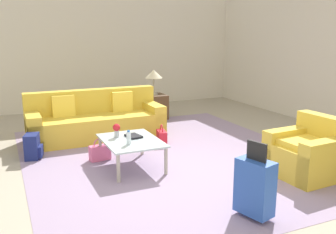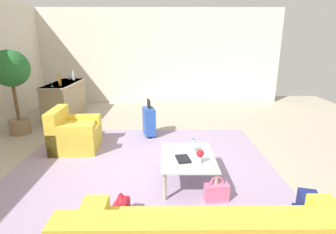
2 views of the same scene
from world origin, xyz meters
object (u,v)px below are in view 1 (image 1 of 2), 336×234
couch (95,122)px  coffee_table (131,143)px  armchair (309,155)px  coffee_table_book (134,136)px  side_table (154,107)px  water_bottle (129,138)px  table_lamp (154,75)px  handbag_red (162,137)px  backpack_navy (33,147)px  suitcase_blue (255,186)px  handbag_pink (100,152)px  flower_vase (117,129)px

couch → coffee_table: bearing=3.2°
armchair → coffee_table_book: bearing=-124.2°
couch → side_table: couch is taller
water_bottle → table_lamp: table_lamp is taller
water_bottle → coffee_table_book: (-0.32, 0.18, -0.08)m
coffee_table_book → handbag_red: 1.15m
armchair → water_bottle: (-1.10, -2.26, 0.22)m
side_table → backpack_navy: side_table is taller
coffee_table → handbag_red: bearing=135.8°
armchair → coffee_table_book: 2.52m
table_lamp → suitcase_blue: table_lamp is taller
side_table → backpack_navy: size_ratio=1.39×
side_table → handbag_red: size_ratio=1.56×
couch → table_lamp: table_lamp is taller
coffee_table → handbag_pink: coffee_table is taller
coffee_table_book → couch: bearing=175.9°
flower_vase → table_lamp: size_ratio=0.36×
side_table → handbag_red: bearing=-18.3°
water_bottle → suitcase_blue: size_ratio=0.24×
coffee_table → side_table: 3.18m
handbag_red → armchair: bearing=30.6°
water_bottle → backpack_navy: (-1.20, -1.19, -0.32)m
handbag_red → backpack_navy: (-0.10, -2.16, 0.06)m
armchair → table_lamp: table_lamp is taller
coffee_table → flower_vase: size_ratio=5.14×
couch → coffee_table: (1.80, 0.10, 0.07)m
couch → coffee_table: couch is taller
coffee_table_book → flower_vase: 0.27m
water_bottle → backpack_navy: 1.72m
table_lamp → handbag_pink: bearing=-38.7°
table_lamp → water_bottle: bearing=-28.1°
suitcase_blue → handbag_red: suitcase_blue is taller
table_lamp → handbag_red: table_lamp is taller
armchair → handbag_pink: 3.09m
armchair → suitcase_blue: size_ratio=1.08×
coffee_table_book → backpack_navy: bearing=-132.9°
side_table → table_lamp: size_ratio=0.98×
coffee_table_book → flower_vase: flower_vase is taller
coffee_table_book → table_lamp: (-2.68, 1.42, 0.58)m
water_bottle → handbag_pink: bearing=-160.3°
couch → coffee_table: size_ratio=2.34×
coffee_table → backpack_navy: 1.64m
coffee_table → flower_vase: bearing=-145.7°
handbag_red → couch: bearing=-132.8°
table_lamp → coffee_table_book: bearing=-27.9°
side_table → table_lamp: (0.00, 0.00, 0.74)m
armchair → backpack_navy: 4.15m
suitcase_blue → handbag_red: bearing=176.6°
couch → handbag_red: 1.33m
suitcase_blue → handbag_red: (-2.90, 0.17, -0.23)m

